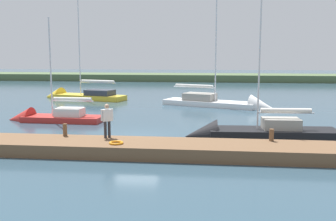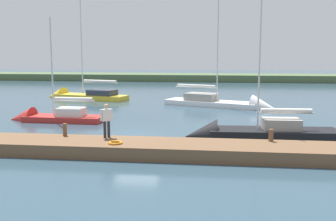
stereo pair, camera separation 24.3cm
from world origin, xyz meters
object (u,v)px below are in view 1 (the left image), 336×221
at_px(mooring_post_near, 65,130).
at_px(sailboat_inner_slip, 47,119).
at_px(mooring_post_far, 272,135).
at_px(sailboat_far_left, 251,136).
at_px(sailboat_far_right, 78,97).
at_px(life_ring_buoy, 116,143).
at_px(sailboat_behind_pier, 227,106).
at_px(person_on_dock, 107,118).

bearing_deg(mooring_post_near, sailboat_inner_slip, -60.39).
xyz_separation_m(mooring_post_far, sailboat_far_left, (0.65, -3.03, -0.70)).
bearing_deg(sailboat_far_left, sailboat_far_right, -50.77).
xyz_separation_m(sailboat_far_left, sailboat_inner_slip, (13.82, -4.52, -0.07)).
xyz_separation_m(life_ring_buoy, sailboat_behind_pier, (-5.67, -18.07, -0.53)).
relative_size(mooring_post_near, life_ring_buoy, 0.95).
xyz_separation_m(sailboat_far_right, sailboat_inner_slip, (-2.54, 13.69, -0.09)).
height_order(mooring_post_far, person_on_dock, person_on_dock).
relative_size(sailboat_behind_pier, sailboat_far_right, 1.01).
bearing_deg(person_on_dock, mooring_post_near, 48.08).
bearing_deg(sailboat_behind_pier, sailboat_far_right, -175.03).
distance_m(sailboat_behind_pier, sailboat_inner_slip, 15.82).
bearing_deg(sailboat_behind_pier, sailboat_far_left, -64.85).
relative_size(mooring_post_near, sailboat_far_right, 0.05).
bearing_deg(life_ring_buoy, sailboat_inner_slip, -50.95).
bearing_deg(mooring_post_far, sailboat_behind_pier, -84.79).
relative_size(sailboat_behind_pier, person_on_dock, 7.16).
height_order(life_ring_buoy, sailboat_far_right, sailboat_far_right).
bearing_deg(sailboat_far_right, sailboat_behind_pier, 179.01).
relative_size(life_ring_buoy, sailboat_far_left, 0.08).
xyz_separation_m(mooring_post_near, mooring_post_far, (-10.18, 0.00, -0.02)).
bearing_deg(sailboat_far_right, mooring_post_near, 123.37).
xyz_separation_m(mooring_post_far, person_on_dock, (7.94, 0.17, 0.68)).
bearing_deg(life_ring_buoy, sailboat_behind_pier, -107.43).
bearing_deg(sailboat_inner_slip, sailboat_far_right, -77.63).
relative_size(mooring_post_near, sailboat_inner_slip, 0.08).
height_order(mooring_post_far, sailboat_far_right, sailboat_far_right).
relative_size(sailboat_far_left, sailboat_inner_slip, 1.05).
distance_m(mooring_post_far, person_on_dock, 7.97).
bearing_deg(sailboat_far_right, sailboat_far_left, 147.47).
bearing_deg(mooring_post_near, person_on_dock, 175.62).
bearing_deg(sailboat_inner_slip, mooring_post_near, 121.48).
bearing_deg(sailboat_far_right, mooring_post_far, 144.22).
relative_size(sailboat_far_right, person_on_dock, 7.05).
distance_m(sailboat_behind_pier, sailboat_far_right, 16.16).
xyz_separation_m(mooring_post_far, sailboat_far_right, (17.01, -21.24, -0.69)).
height_order(sailboat_behind_pier, sailboat_far_right, sailboat_far_right).
relative_size(mooring_post_far, sailboat_far_right, 0.05).
xyz_separation_m(mooring_post_near, life_ring_buoy, (-2.99, 1.42, -0.26)).
bearing_deg(sailboat_far_left, person_on_dock, 21.03).
bearing_deg(mooring_post_near, sailboat_behind_pier, -117.48).
relative_size(mooring_post_near, person_on_dock, 0.37).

